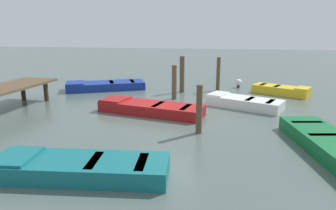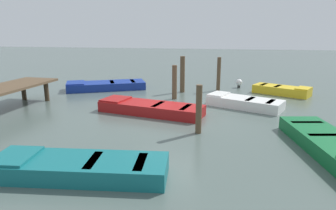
# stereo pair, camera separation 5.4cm
# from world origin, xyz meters

# --- Properties ---
(ground_plane) EXTENTS (80.00, 80.00, 0.00)m
(ground_plane) POSITION_xyz_m (0.00, 0.00, 0.00)
(ground_plane) COLOR #4C5B56
(rowboat_red) EXTENTS (2.11, 4.24, 0.46)m
(rowboat_red) POSITION_xyz_m (-0.04, 0.70, 0.22)
(rowboat_red) COLOR maroon
(rowboat_red) RESTS_ON ground_plane
(rowboat_yellow) EXTENTS (2.18, 2.84, 0.46)m
(rowboat_yellow) POSITION_xyz_m (4.56, -4.97, 0.22)
(rowboat_yellow) COLOR gold
(rowboat_yellow) RESTS_ON ground_plane
(rowboat_teal) EXTENTS (1.57, 3.92, 0.46)m
(rowboat_teal) POSITION_xyz_m (-5.35, 1.02, 0.22)
(rowboat_teal) COLOR #14666B
(rowboat_teal) RESTS_ON ground_plane
(rowboat_white) EXTENTS (2.29, 3.24, 0.46)m
(rowboat_white) POSITION_xyz_m (1.55, -2.94, 0.22)
(rowboat_white) COLOR silver
(rowboat_white) RESTS_ON ground_plane
(rowboat_blue) EXTENTS (3.01, 4.32, 0.46)m
(rowboat_blue) POSITION_xyz_m (4.19, 4.20, 0.22)
(rowboat_blue) COLOR navy
(rowboat_blue) RESTS_ON ground_plane
(rowboat_green) EXTENTS (4.32, 1.97, 0.46)m
(rowboat_green) POSITION_xyz_m (-3.01, -4.90, 0.22)
(rowboat_green) COLOR #0F602D
(rowboat_green) RESTS_ON ground_plane
(mooring_piling_mid_right) EXTENTS (0.24, 0.24, 1.85)m
(mooring_piling_mid_right) POSITION_xyz_m (4.21, 0.01, 0.92)
(mooring_piling_mid_right) COLOR brown
(mooring_piling_mid_right) RESTS_ON ground_plane
(mooring_piling_near_right) EXTENTS (0.20, 0.20, 1.76)m
(mooring_piling_near_right) POSITION_xyz_m (4.99, -1.81, 0.88)
(mooring_piling_near_right) COLOR brown
(mooring_piling_near_right) RESTS_ON ground_plane
(mooring_piling_far_right) EXTENTS (0.19, 0.19, 1.54)m
(mooring_piling_far_right) POSITION_xyz_m (-2.01, -1.33, 0.77)
(mooring_piling_far_right) COLOR brown
(mooring_piling_far_right) RESTS_ON ground_plane
(mooring_piling_near_left) EXTENTS (0.23, 0.23, 1.58)m
(mooring_piling_near_left) POSITION_xyz_m (2.57, 0.16, 0.79)
(mooring_piling_near_left) COLOR brown
(mooring_piling_near_left) RESTS_ON ground_plane
(marker_buoy) EXTENTS (0.36, 0.36, 0.48)m
(marker_buoy) POSITION_xyz_m (5.97, -2.93, 0.29)
(marker_buoy) COLOR #262626
(marker_buoy) RESTS_ON ground_plane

